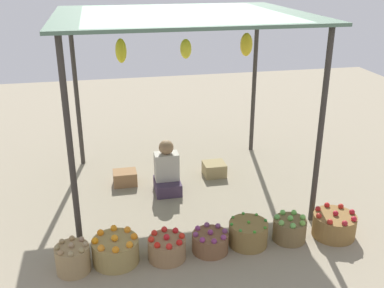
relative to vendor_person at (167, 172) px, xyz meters
name	(u,v)px	position (x,y,z in m)	size (l,w,h in m)	color
ground_plane	(183,188)	(0.24, 0.04, -0.30)	(14.00, 14.00, 0.00)	gray
market_stall_structure	(182,28)	(0.25, 0.04, 2.01)	(3.21, 2.72, 2.49)	#38332D
vendor_person	(167,172)	(0.00, 0.00, 0.00)	(0.36, 0.44, 0.78)	#423249
basket_potatoes	(73,258)	(-1.27, -1.62, -0.14)	(0.37, 0.37, 0.35)	#9E8257
basket_oranges	(116,250)	(-0.82, -1.54, -0.15)	(0.52, 0.52, 0.34)	#9D864C
basket_red_tomatoes	(167,248)	(-0.25, -1.60, -0.17)	(0.43, 0.43, 0.31)	#93704A
basket_purple_onions	(210,242)	(0.25, -1.56, -0.18)	(0.42, 0.42, 0.28)	brown
basket_green_chilies	(248,233)	(0.72, -1.52, -0.16)	(0.46, 0.46, 0.31)	olive
basket_green_apples	(289,229)	(1.24, -1.53, -0.16)	(0.39, 0.39, 0.32)	brown
basket_red_apples	(334,225)	(1.80, -1.56, -0.15)	(0.51, 0.51, 0.34)	olive
wooden_crate_near_vendor	(125,178)	(-0.58, 0.34, -0.19)	(0.35, 0.28, 0.21)	#966C44
wooden_crate_stacked_rear	(214,169)	(0.80, 0.37, -0.20)	(0.33, 0.32, 0.21)	#9A8657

